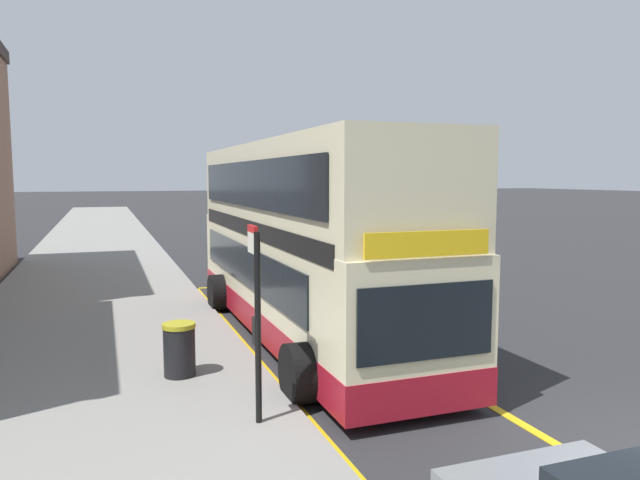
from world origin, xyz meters
TOP-DOWN VIEW (x-y plane):
  - ground_plane at (0.00, 32.00)m, footprint 260.00×260.00m
  - pavement_near at (-7.00, 32.00)m, footprint 6.00×76.00m
  - double_decker_bus at (-2.46, 7.62)m, footprint 3.21×11.35m
  - bus_bay_markings at (-2.46, 7.16)m, footprint 3.09×14.32m
  - bus_stop_sign at (-4.71, 2.83)m, footprint 0.09×0.51m
  - parked_car_navy_kerbside at (2.67, 31.71)m, footprint 2.09×4.20m
  - parked_car_teal_far at (2.78, 26.62)m, footprint 2.09×4.20m
  - parked_car_white_behind at (2.57, 42.55)m, footprint 2.09×4.20m
  - litter_bin at (-5.53, 5.21)m, footprint 0.58×0.58m

SIDE VIEW (x-z plane):
  - ground_plane at x=0.00m, z-range 0.00..0.00m
  - bus_bay_markings at x=-2.46m, z-range 0.00..0.01m
  - pavement_near at x=-7.00m, z-range 0.00..0.14m
  - litter_bin at x=-5.53m, z-range 0.14..1.09m
  - parked_car_navy_kerbside at x=2.67m, z-range -0.01..1.61m
  - parked_car_teal_far at x=2.78m, z-range -0.01..1.61m
  - parked_car_white_behind at x=2.57m, z-range -0.01..1.61m
  - bus_stop_sign at x=-4.71m, z-range 0.37..3.20m
  - double_decker_bus at x=-2.46m, z-range -0.13..4.27m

